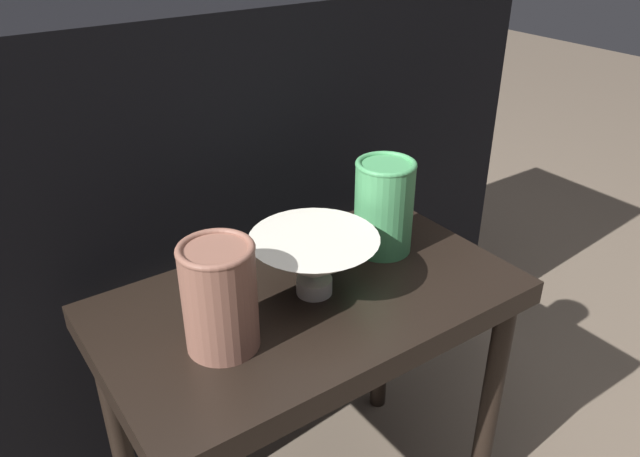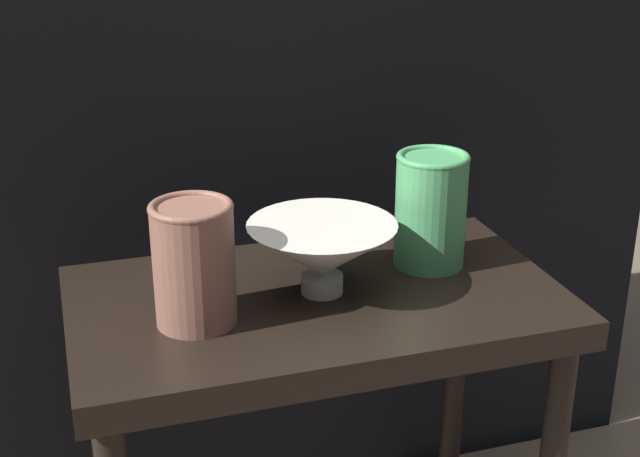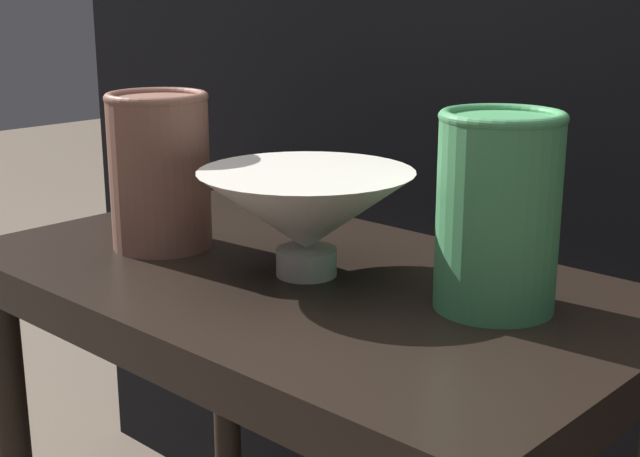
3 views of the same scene
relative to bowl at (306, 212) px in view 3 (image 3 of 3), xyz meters
name	(u,v)px [view 3 (image 3 of 3)]	position (x,y,z in m)	size (l,w,h in m)	color
table	(301,344)	(-0.01, 0.00, -0.13)	(0.65, 0.37, 0.51)	black
couch_backdrop	(557,233)	(-0.01, 0.49, -0.12)	(1.36, 0.50, 0.89)	black
bowl	(306,212)	(0.00, 0.00, 0.00)	(0.20, 0.20, 0.10)	silver
vase_textured_left	(160,168)	(-0.17, -0.03, 0.02)	(0.10, 0.10, 0.16)	brown
vase_colorful_right	(498,209)	(0.17, 0.04, 0.02)	(0.10, 0.10, 0.16)	#47995B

